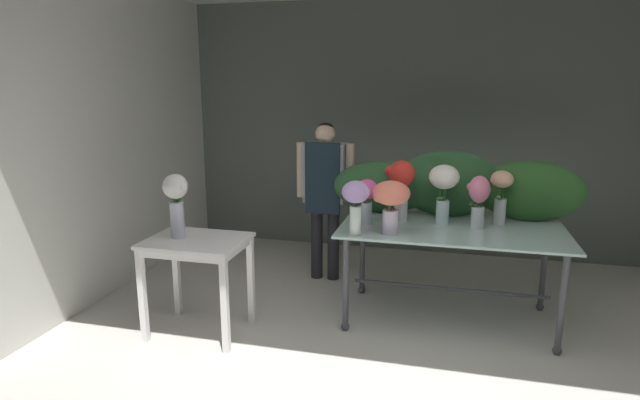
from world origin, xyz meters
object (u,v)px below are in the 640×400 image
object	(u,v)px
vase_peach_stock	(501,192)
vase_coral_ranunculus	(391,199)
vase_ivory_roses	(444,185)
vase_scarlet_anemones	(401,184)
vase_lilac_hydrangea	(356,200)
florist	(325,185)
side_table_white	(197,252)
vase_fuchsia_snapdragons	(367,196)
display_table_glass	(451,241)
vase_rosy_tulips	(479,198)
vase_white_roses_tall	(177,200)

from	to	relation	value
vase_peach_stock	vase_coral_ranunculus	size ratio (longest dim) A/B	1.08
vase_ivory_roses	vase_coral_ranunculus	size ratio (longest dim) A/B	1.20
vase_scarlet_anemones	vase_lilac_hydrangea	distance (m)	0.61
florist	vase_coral_ranunculus	bearing A→B (deg)	-52.29
side_table_white	vase_peach_stock	xyz separation A→B (m)	(2.33, 0.92, 0.42)
side_table_white	vase_fuchsia_snapdragons	distance (m)	1.45
vase_peach_stock	vase_fuchsia_snapdragons	world-z (taller)	vase_peach_stock
side_table_white	vase_coral_ranunculus	xyz separation A→B (m)	(1.47, 0.41, 0.42)
vase_scarlet_anemones	vase_ivory_roses	bearing A→B (deg)	-3.88
display_table_glass	vase_rosy_tulips	xyz separation A→B (m)	(0.20, 0.02, 0.38)
vase_ivory_roses	vase_lilac_hydrangea	distance (m)	0.82
vase_fuchsia_snapdragons	vase_coral_ranunculus	world-z (taller)	vase_coral_ranunculus
vase_scarlet_anemones	vase_lilac_hydrangea	world-z (taller)	vase_scarlet_anemones
vase_ivory_roses	vase_coral_ranunculus	xyz separation A→B (m)	(-0.39, -0.40, -0.06)
side_table_white	vase_peach_stock	size ratio (longest dim) A/B	1.72
vase_scarlet_anemones	vase_ivory_roses	distance (m)	0.36
vase_fuchsia_snapdragons	vase_coral_ranunculus	bearing A→B (deg)	-45.40
vase_lilac_hydrangea	vase_ivory_roses	bearing A→B (deg)	38.00
florist	vase_lilac_hydrangea	size ratio (longest dim) A/B	3.72
florist	vase_scarlet_anemones	bearing A→B (deg)	-35.52
florist	vase_ivory_roses	world-z (taller)	florist
vase_peach_stock	vase_scarlet_anemones	size ratio (longest dim) A/B	0.87
vase_rosy_tulips	vase_white_roses_tall	bearing A→B (deg)	-162.02
vase_peach_stock	vase_lilac_hydrangea	xyz separation A→B (m)	(-1.12, -0.62, 0.00)
vase_scarlet_anemones	florist	bearing A→B (deg)	144.48
vase_lilac_hydrangea	vase_rosy_tulips	size ratio (longest dim) A/B	0.99
vase_lilac_hydrangea	vase_coral_ranunculus	bearing A→B (deg)	22.85
vase_scarlet_anemones	vase_white_roses_tall	size ratio (longest dim) A/B	1.03
display_table_glass	vase_peach_stock	xyz separation A→B (m)	(0.38, 0.20, 0.40)
florist	vase_scarlet_anemones	distance (m)	1.00
vase_lilac_hydrangea	vase_fuchsia_snapdragons	bearing A→B (deg)	85.17
vase_lilac_hydrangea	vase_rosy_tulips	world-z (taller)	vase_rosy_tulips
vase_scarlet_anemones	vase_coral_ranunculus	distance (m)	0.43
vase_lilac_hydrangea	side_table_white	bearing A→B (deg)	-165.84
vase_rosy_tulips	vase_white_roses_tall	distance (m)	2.41
vase_fuchsia_snapdragons	vase_peach_stock	bearing A→B (deg)	14.36
vase_peach_stock	vase_lilac_hydrangea	bearing A→B (deg)	-151.05
vase_ivory_roses	vase_peach_stock	bearing A→B (deg)	13.39
vase_coral_ranunculus	florist	bearing A→B (deg)	127.71
vase_ivory_roses	vase_coral_ranunculus	distance (m)	0.56
vase_rosy_tulips	display_table_glass	bearing A→B (deg)	-173.44
vase_lilac_hydrangea	vase_peach_stock	bearing A→B (deg)	28.95
vase_coral_ranunculus	vase_white_roses_tall	size ratio (longest dim) A/B	0.83
vase_scarlet_anemones	vase_peach_stock	bearing A→B (deg)	6.06
display_table_glass	vase_peach_stock	distance (m)	0.59
florist	vase_white_roses_tall	xyz separation A→B (m)	(-0.85, -1.41, 0.10)
vase_ivory_roses	vase_coral_ranunculus	bearing A→B (deg)	-134.50
side_table_white	vase_peach_stock	distance (m)	2.54
florist	vase_fuchsia_snapdragons	size ratio (longest dim) A/B	4.17
vase_ivory_roses	vase_white_roses_tall	size ratio (longest dim) A/B	0.99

